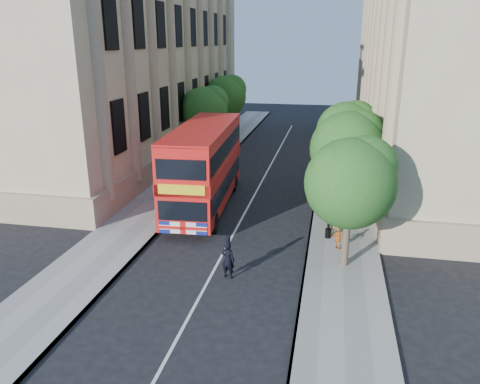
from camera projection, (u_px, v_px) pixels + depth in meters
The scene contains 17 objects.
ground at pixel (205, 287), 19.84m from camera, with size 120.00×120.00×0.00m, color black.
pavement_right at pixel (342, 213), 28.07m from camera, with size 3.50×80.00×0.12m, color gray.
pavement_left at pixel (160, 201), 30.22m from camera, with size 3.50×80.00×0.12m, color gray.
building_right at pixel (452, 53), 36.85m from camera, with size 12.00×38.00×18.00m, color tan.
building_left at pixel (125, 51), 42.00m from camera, with size 12.00×38.00×18.00m, color tan.
tree_right_near at pixel (352, 179), 20.26m from camera, with size 4.00×4.00×6.08m.
tree_right_mid at pixel (349, 145), 25.80m from camera, with size 4.20×4.20×6.37m.
tree_right_far at pixel (347, 128), 31.43m from camera, with size 4.00×4.00×6.15m.
tree_left_far at pixel (205, 107), 40.12m from camera, with size 4.00×4.00×6.30m.
tree_left_back at pixel (226, 94), 47.49m from camera, with size 4.20×4.20×6.65m.
lamp_post at pixel (330, 194), 23.72m from camera, with size 0.32×0.32×5.16m.
double_decker_bus at pixel (204, 165), 28.29m from camera, with size 3.52×11.01×5.02m.
box_van at pixel (213, 171), 31.83m from camera, with size 2.65×5.49×3.04m.
police_constable at pixel (228, 260), 20.37m from camera, with size 0.61×0.40×1.68m, color black.
woman_pedestrian at pixel (352, 212), 25.95m from camera, with size 0.75×0.58×1.53m, color silver.
child_a at pixel (338, 239), 22.97m from camera, with size 0.65×0.27×1.11m, color orange.
child_b at pixel (332, 227), 24.62m from camera, with size 0.61×0.35×0.94m, color gold.
Camera 1 is at (4.90, -16.98, 9.97)m, focal length 35.00 mm.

